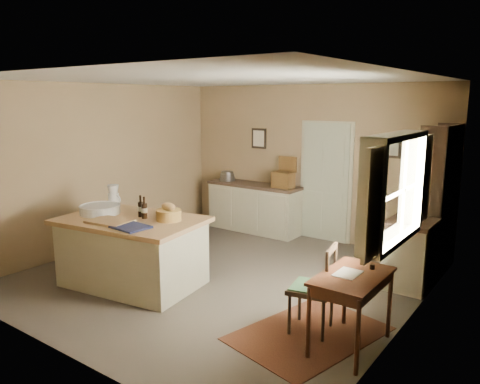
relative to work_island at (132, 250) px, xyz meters
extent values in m
plane|color=brown|center=(0.81, 0.90, -0.48)|extent=(5.00, 5.00, 0.00)
cube|color=#8E734F|center=(0.81, 3.40, 0.87)|extent=(5.00, 0.10, 2.70)
cube|color=#8E734F|center=(0.81, -1.60, 0.87)|extent=(5.00, 0.10, 2.70)
cube|color=#8E734F|center=(-1.69, 0.90, 0.87)|extent=(0.10, 5.00, 2.70)
cube|color=#8E734F|center=(3.31, 0.90, 0.87)|extent=(0.10, 5.00, 2.70)
plane|color=silver|center=(0.81, 0.90, 2.22)|extent=(5.00, 5.00, 0.00)
cube|color=#ABB193|center=(1.16, 3.37, 0.57)|extent=(0.97, 0.06, 2.11)
cube|color=black|center=(-0.24, 3.38, 1.24)|extent=(0.32, 0.02, 0.38)
cube|color=beige|center=(-0.24, 3.37, 1.24)|extent=(0.24, 0.01, 0.30)
cube|color=black|center=(2.26, 3.38, 1.24)|extent=(0.32, 0.02, 0.38)
cube|color=beige|center=(2.26, 3.37, 1.24)|extent=(0.24, 0.01, 0.30)
cube|color=#BCB595|center=(3.19, 0.70, 0.54)|extent=(0.25, 1.32, 0.06)
cube|color=#BCB595|center=(3.19, 0.70, 1.60)|extent=(0.25, 1.32, 0.06)
cube|color=white|center=(3.31, 0.70, 1.07)|extent=(0.01, 1.20, 1.00)
cube|color=#BCB595|center=(3.27, -0.12, 1.07)|extent=(0.04, 0.35, 1.00)
cube|color=#BCB595|center=(3.27, 1.52, 1.07)|extent=(0.04, 0.35, 1.00)
cube|color=#BCB595|center=(0.01, 0.00, -0.06)|extent=(1.86, 1.31, 0.85)
cube|color=#AB7C4C|center=(0.01, 0.00, 0.40)|extent=(2.00, 1.46, 0.06)
cylinder|color=white|center=(-0.53, -0.07, 0.48)|extent=(0.54, 0.54, 0.11)
cube|color=#AB7C4C|center=(-0.05, -0.30, 0.44)|extent=(0.59, 0.45, 0.03)
cube|color=black|center=(0.37, -0.31, 0.44)|extent=(0.45, 0.37, 0.02)
cylinder|color=olive|center=(0.48, 0.22, 0.50)|extent=(0.32, 0.32, 0.14)
cylinder|color=black|center=(0.05, 0.14, 0.57)|extent=(0.08, 0.08, 0.29)
cylinder|color=black|center=(0.15, 0.10, 0.57)|extent=(0.08, 0.08, 0.29)
cube|color=#BCB595|center=(-0.16, 3.10, -0.06)|extent=(1.78, 0.49, 0.85)
cube|color=#332319|center=(-0.16, 3.10, 0.39)|extent=(1.82, 0.52, 0.05)
cube|color=#543616|center=(0.47, 3.10, 0.56)|extent=(0.36, 0.27, 0.28)
cylinder|color=#59544F|center=(-0.78, 3.10, 0.51)|extent=(0.30, 0.30, 0.18)
cube|color=#4B2714|center=(2.56, 0.16, -0.48)|extent=(1.43, 1.81, 0.01)
cube|color=#3B1C0F|center=(3.01, 0.16, 0.27)|extent=(0.57, 0.93, 0.03)
cube|color=#3B1C0F|center=(3.01, 0.16, 0.20)|extent=(0.51, 0.87, 0.10)
cube|color=silver|center=(2.96, 0.16, 0.29)|extent=(0.22, 0.30, 0.01)
cylinder|color=black|center=(3.11, 0.42, 0.31)|extent=(0.05, 0.05, 0.05)
cylinder|color=#3B1C0F|center=(2.77, -0.27, -0.12)|extent=(0.04, 0.04, 0.72)
cylinder|color=#3B1C0F|center=(3.26, -0.27, -0.12)|extent=(0.04, 0.04, 0.72)
cylinder|color=#3B1C0F|center=(2.77, 0.59, -0.12)|extent=(0.04, 0.04, 0.72)
cylinder|color=#3B1C0F|center=(3.26, 0.59, -0.12)|extent=(0.04, 0.04, 0.72)
cube|color=#BCB595|center=(3.01, 2.24, -0.06)|extent=(0.55, 0.99, 0.85)
cube|color=#332319|center=(3.01, 2.24, 0.39)|extent=(0.58, 1.03, 0.05)
cylinder|color=silver|center=(2.98, 2.09, 0.46)|extent=(0.24, 0.24, 0.09)
cube|color=#2E2014|center=(3.12, 2.45, 0.57)|extent=(0.36, 0.04, 2.11)
cube|color=#2E2014|center=(3.12, 3.36, 0.57)|extent=(0.36, 0.04, 2.11)
cube|color=#2E2014|center=(3.29, 2.90, 0.57)|extent=(0.02, 0.95, 2.11)
cube|color=#2E2014|center=(3.12, 2.90, -0.43)|extent=(0.36, 0.91, 0.03)
cube|color=#2E2014|center=(3.12, 2.90, 0.10)|extent=(0.36, 0.91, 0.03)
cube|color=#2E2014|center=(3.12, 2.90, 0.62)|extent=(0.36, 0.91, 0.03)
cube|color=#2E2014|center=(3.12, 2.90, 1.04)|extent=(0.36, 0.91, 0.03)
cube|color=#2E2014|center=(3.12, 2.90, 1.47)|extent=(0.36, 0.91, 0.03)
cylinder|color=white|center=(3.12, 2.90, 0.68)|extent=(0.12, 0.12, 0.11)
camera|label=1|loc=(4.65, -3.97, 1.96)|focal=35.00mm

